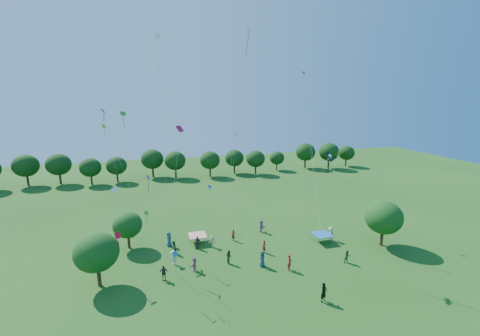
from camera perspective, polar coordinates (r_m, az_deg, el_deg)
name	(u,v)px	position (r m, az deg, el deg)	size (l,w,h in m)	color
near_tree_west	(96,252)	(35.72, -24.16, -13.51)	(4.35, 4.35, 5.64)	#422B19
near_tree_north	(127,225)	(42.85, -19.38, -9.52)	(3.62, 3.62, 4.73)	#422B19
near_tree_east	(384,218)	(44.77, 24.19, -8.03)	(4.63, 4.63, 5.87)	#422B19
treeline	(184,160)	(76.40, -9.98, 1.42)	(88.01, 8.77, 6.77)	#422B19
tent_red_stripe	(197,235)	(43.02, -7.58, -11.77)	(2.20, 2.20, 1.10)	#D24318
tent_blue	(322,234)	(44.22, 14.39, -11.38)	(2.20, 2.20, 1.10)	#1B60B4
man_in_black	(324,292)	(32.85, 14.68, -20.59)	(0.72, 0.46, 1.92)	black
crowd_person_0	(125,228)	(47.91, -19.70, -10.05)	(0.84, 0.46, 1.71)	#1A254D
crowd_person_1	(290,263)	(37.08, 8.80, -16.27)	(0.68, 0.44, 1.82)	maroon
crowd_person_2	(347,257)	(40.05, 18.54, -14.71)	(0.77, 0.42, 1.57)	#255830
crowd_person_3	(212,242)	(41.76, -4.93, -12.91)	(0.99, 0.45, 1.52)	#A49683
crowd_person_4	(197,242)	(41.56, -7.59, -12.99)	(0.98, 0.45, 1.67)	#483C39
crowd_person_5	(261,226)	(45.90, 3.83, -10.27)	(1.65, 0.59, 1.77)	#8F5385
crowd_person_6	(169,239)	(42.83, -12.52, -12.21)	(0.94, 0.51, 1.91)	navy
crowd_person_7	(233,235)	(43.27, -1.20, -11.87)	(0.59, 0.38, 1.57)	maroon
crowd_person_8	(229,257)	(38.07, -1.98, -15.47)	(0.80, 0.43, 1.62)	#204B23
crowd_person_9	(331,234)	(45.00, 15.81, -11.17)	(1.22, 0.55, 1.87)	#C7B09F
crowd_person_10	(164,273)	(35.88, -13.43, -17.69)	(0.98, 0.45, 1.67)	#382F2C
crowd_person_11	(194,264)	(36.91, -8.15, -16.56)	(1.51, 0.54, 1.62)	#AC648D
crowd_person_12	(262,259)	(37.44, 3.98, -15.81)	(0.91, 0.49, 1.85)	navy
crowd_person_13	(264,247)	(40.38, 4.29, -13.77)	(0.60, 0.38, 1.60)	maroon
crowd_person_14	(174,247)	(40.81, -11.73, -13.66)	(0.83, 0.45, 1.67)	#204C26
crowd_person_15	(173,258)	(38.48, -11.77, -15.33)	(1.13, 0.51, 1.73)	beige
pirate_kite	(328,159)	(36.24, 15.45, 1.60)	(5.50, 2.96, 11.48)	black
red_high_kite	(242,75)	(39.78, 0.36, 16.14)	(5.89, 8.20, 26.04)	red
small_kite_0	(119,239)	(34.89, -20.71, -11.76)	(1.48, 0.75, 4.21)	red
small_kite_1	(336,161)	(42.27, 16.72, 1.22)	(2.07, 0.79, 11.80)	orange
small_kite_2	(109,146)	(48.38, -22.19, 3.66)	(3.44, 4.89, 13.58)	#A0C611
small_kite_3	(125,136)	(42.86, -19.74, 5.33)	(0.71, 2.09, 15.61)	green
small_kite_4	(114,143)	(38.00, -21.53, 4.21)	(3.68, 2.56, 16.15)	blue
small_kite_5	(234,151)	(42.91, -1.01, 2.99)	(2.07, 2.66, 12.79)	#8F1998
small_kite_6	(162,113)	(29.95, -13.74, 9.39)	(0.50, 3.16, 22.51)	white
small_kite_7	(174,258)	(31.51, -11.61, -15.34)	(0.78, 4.84, 3.60)	#0B79A5
small_kite_8	(177,154)	(30.70, -11.11, 2.42)	(2.31, 2.63, 14.81)	#DC0C3F
small_kite_9	(309,119)	(47.45, 12.12, 8.59)	(1.86, 10.11, 21.02)	red
small_kite_10	(309,141)	(50.24, 12.24, 4.68)	(3.93, 13.18, 16.22)	#D8FF16
small_kite_11	(146,216)	(41.55, -16.31, -8.24)	(0.58, 0.74, 3.62)	#299B1C
small_kite_12	(212,193)	(46.50, -5.05, -4.39)	(1.48, 5.29, 4.80)	blue
small_kite_13	(151,191)	(36.10, -15.47, -4.02)	(1.93, 3.10, 9.10)	#AA1C9C
small_kite_14	(116,194)	(44.92, -21.14, -4.26)	(1.92, 1.55, 5.87)	white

